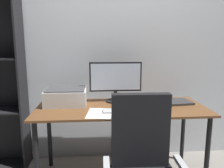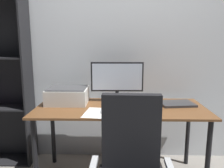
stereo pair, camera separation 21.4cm
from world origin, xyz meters
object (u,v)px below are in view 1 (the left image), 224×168
keyboard (119,111)px  laptop (175,102)px  mouse (146,110)px  coffee_mug (127,102)px  monitor (116,79)px  desk (121,115)px  printer (66,96)px

keyboard → laptop: size_ratio=0.91×
mouse → coffee_mug: size_ratio=0.91×
coffee_mug → monitor: bearing=113.5°
monitor → coffee_mug: bearing=-66.5°
desk → keyboard: keyboard is taller
desk → printer: (-0.53, 0.14, 0.17)m
keyboard → coffee_mug: coffee_mug is taller
keyboard → laptop: bearing=22.5°
desk → mouse: (0.21, -0.16, 0.10)m
keyboard → laptop: 0.65m
desk → monitor: (-0.03, 0.20, 0.32)m
printer → mouse: bearing=-22.2°
monitor → mouse: bearing=-56.3°
desk → keyboard: bearing=-102.6°
keyboard → coffee_mug: 0.18m
mouse → laptop: mouse is taller
keyboard → laptop: (0.60, 0.25, 0.00)m
mouse → laptop: 0.44m
desk → coffee_mug: (0.05, -0.01, 0.14)m
keyboard → mouse: 0.24m
printer → keyboard: bearing=-30.9°
desk → mouse: bearing=-38.6°
laptop → printer: printer is taller
desk → mouse: 0.28m
monitor → keyboard: monitor is taller
desk → printer: printer is taller
keyboard → coffee_mug: size_ratio=2.74×
desk → printer: size_ratio=4.04×
laptop → printer: 1.10m
monitor → printer: monitor is taller
mouse → coffee_mug: coffee_mug is taller
mouse → laptop: (0.35, 0.25, -0.01)m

